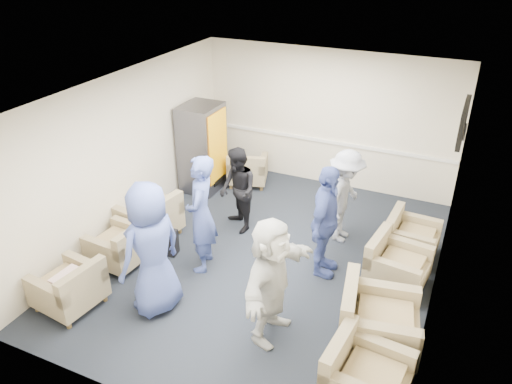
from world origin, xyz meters
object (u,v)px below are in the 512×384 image
at_px(person_front_left, 151,249).
at_px(person_mid_left, 201,214).
at_px(armchair_corner, 248,170).
at_px(person_front_right, 271,280).
at_px(person_mid_right, 325,222).
at_px(armchair_left_near, 71,289).
at_px(armchair_right_near, 362,378).
at_px(person_back_left, 238,191).
at_px(armchair_left_far, 152,220).
at_px(armchair_right_midnear, 374,323).
at_px(armchair_right_midfar, 394,266).
at_px(armchair_right_far, 409,238).
at_px(armchair_left_mid, 121,247).
at_px(vending_machine, 203,148).
at_px(person_back_right, 345,197).

xyz_separation_m(person_front_left, person_mid_left, (0.11, 1.08, -0.03)).
relative_size(armchair_corner, person_front_right, 0.56).
bearing_deg(person_mid_right, armchair_corner, 44.33).
height_order(armchair_left_near, person_mid_left, person_mid_left).
distance_m(armchair_right_near, person_front_right, 1.51).
bearing_deg(person_back_left, armchair_corner, 153.01).
bearing_deg(armchair_left_far, armchair_right_midnear, 85.39).
bearing_deg(armchair_corner, armchair_left_far, 57.94).
distance_m(armchair_left_far, person_mid_left, 1.36).
relative_size(armchair_left_near, person_front_right, 0.51).
bearing_deg(person_mid_left, person_front_right, 41.33).
distance_m(armchair_right_near, armchair_corner, 5.44).
bearing_deg(armchair_corner, person_mid_right, 117.97).
xyz_separation_m(armchair_left_near, armchair_right_midnear, (3.88, 0.98, 0.06)).
distance_m(armchair_right_midfar, armchair_right_far, 0.87).
distance_m(armchair_right_near, person_front_left, 3.00).
distance_m(armchair_left_far, person_front_left, 1.89).
xyz_separation_m(armchair_left_near, armchair_left_far, (-0.03, 1.92, 0.03)).
bearing_deg(armchair_right_midfar, armchair_right_far, 2.82).
bearing_deg(person_mid_right, armchair_right_midnear, -141.37).
bearing_deg(person_back_left, armchair_right_near, -0.43).
height_order(armchair_left_mid, person_back_left, person_back_left).
bearing_deg(person_front_left, armchair_corner, -156.25).
bearing_deg(armchair_right_far, armchair_left_mid, 121.49).
distance_m(vending_machine, person_mid_right, 3.44).
bearing_deg(armchair_right_far, person_mid_left, 123.67).
bearing_deg(armchair_right_far, person_back_right, 93.16).
distance_m(person_back_left, person_mid_right, 1.80).
xyz_separation_m(armchair_left_far, person_back_left, (1.19, 0.84, 0.40)).
bearing_deg(person_mid_left, armchair_left_far, -124.13).
height_order(person_back_left, person_front_right, person_front_right).
bearing_deg(person_front_right, armchair_left_mid, 84.95).
bearing_deg(person_front_left, armchair_left_far, -126.43).
height_order(armchair_right_midnear, person_mid_right, person_mid_right).
relative_size(armchair_left_mid, person_front_left, 0.44).
distance_m(armchair_right_near, armchair_right_midnear, 0.87).
bearing_deg(armchair_left_mid, person_front_right, 85.27).
height_order(armchair_right_near, armchair_corner, armchair_right_near).
xyz_separation_m(armchair_left_near, armchair_right_far, (3.95, 3.20, -0.01)).
distance_m(armchair_right_far, armchair_corner, 3.58).
relative_size(armchair_left_near, person_mid_left, 0.47).
distance_m(armchair_left_far, armchair_corner, 2.52).
height_order(armchair_corner, vending_machine, vending_machine).
distance_m(armchair_right_far, person_mid_left, 3.29).
height_order(armchair_corner, person_front_right, person_front_right).
height_order(armchair_right_midnear, vending_machine, vending_machine).
xyz_separation_m(armchair_left_near, person_back_left, (1.16, 2.76, 0.43)).
bearing_deg(person_mid_left, armchair_right_midfar, 88.07).
xyz_separation_m(vending_machine, person_front_left, (1.19, -3.38, 0.09)).
relative_size(armchair_left_near, person_front_left, 0.46).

